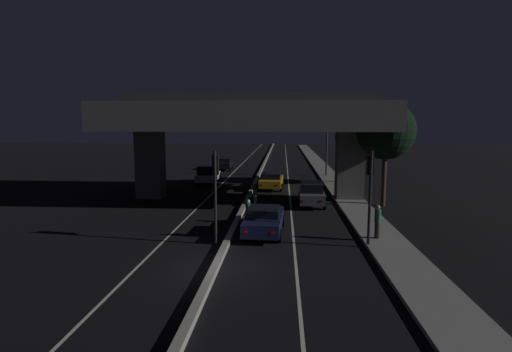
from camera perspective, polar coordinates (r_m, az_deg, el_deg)
The scene contains 19 objects.
ground_plane at distance 16.65m, azimuth -5.80°, elevation -13.16°, with size 200.00×200.00×0.00m, color black.
lane_line_left_inner at distance 51.03m, azimuth -2.84°, elevation 0.93°, with size 0.12×126.00×0.00m, color beige.
lane_line_right_inner at distance 50.69m, azimuth 4.51°, elevation 0.88°, with size 0.12×126.00×0.00m, color beige.
median_divider at distance 50.74m, azimuth 0.82°, elevation 1.05°, with size 0.31×126.00×0.25m, color gray.
sidewalk_right at distance 44.02m, azimuth 10.47°, elevation -0.13°, with size 2.19×126.00×0.17m, color gray.
elevated_overpass at distance 30.84m, azimuth -1.12°, elevation 7.93°, with size 20.22×11.80×8.17m.
traffic_light_left_of_median at distance 19.28m, azimuth -5.82°, elevation -0.70°, with size 0.30×0.49×4.57m.
traffic_light_right_of_median at distance 19.43m, azimuth 15.98°, elevation -0.80°, with size 0.30×0.49×4.61m.
street_lamp at distance 44.35m, azimuth 9.59°, elevation 6.17°, with size 2.84×0.32×8.19m.
car_dark_blue_lead at distance 21.45m, azimuth 1.16°, elevation -6.26°, with size 2.20×4.87×1.44m.
car_grey_second at distance 28.95m, azimuth 7.96°, elevation -2.47°, with size 1.98×4.19×1.66m.
car_taxi_yellow_third at distance 36.03m, azimuth 2.23°, elevation -0.60°, with size 2.23×4.78×1.45m.
car_white_lead_oncoming at distance 39.40m, azimuth -6.86°, elevation 0.36°, with size 1.94×4.35×1.83m.
car_black_second_oncoming at distance 50.56m, azimuth -4.56°, elevation 1.75°, with size 2.00×3.98×1.50m.
motorcycle_red_filtering_near at distance 23.56m, azimuth -1.13°, elevation -5.36°, with size 0.33×1.98×1.44m.
motorcycle_black_filtering_mid at distance 28.57m, azimuth -0.13°, elevation -3.07°, with size 0.32×1.98×1.43m.
pedestrian_on_sidewalk at distance 20.88m, azimuth 16.97°, elevation -6.23°, with size 0.31×0.31×1.68m.
roadside_tree_kerbside_near at distance 29.37m, azimuth 18.04°, elevation 6.15°, with size 4.07×4.07×7.40m.
roadside_tree_kerbside_mid at distance 39.82m, azimuth 14.43°, elevation 5.29°, with size 4.51×4.51×6.73m.
Camera 1 is at (2.68, -15.34, 5.88)m, focal length 28.00 mm.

